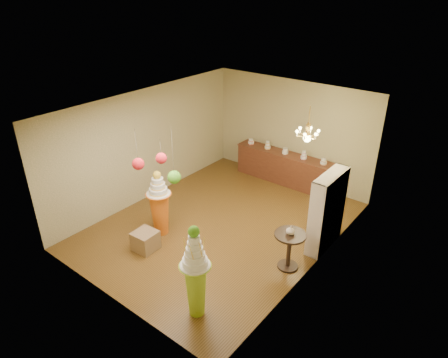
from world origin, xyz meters
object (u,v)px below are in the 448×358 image
Objects in this scene: pedestal_green at (196,279)px; sideboard at (284,167)px; pedestal_orange at (160,208)px; round_table at (289,246)px.

pedestal_green reaches higher than sideboard.
round_table is (3.03, 0.75, -0.13)m from pedestal_orange.
sideboard is 3.62× the size of round_table.
pedestal_orange is 3.12m from round_table.
pedestal_orange is (-2.38, 1.39, -0.11)m from pedestal_green.
pedestal_orange is 1.94× the size of round_table.
round_table is (2.10, -3.35, 0.06)m from sideboard.
sideboard is 3.96m from round_table.
pedestal_orange is 4.21m from sideboard.
pedestal_green is at bearing -106.88° from round_table.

